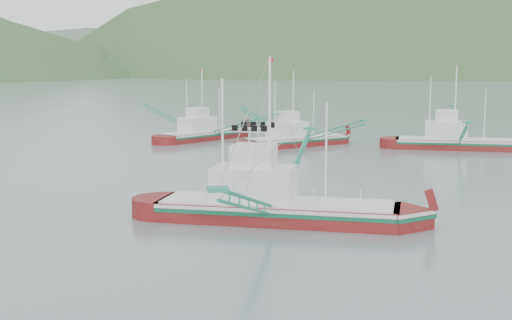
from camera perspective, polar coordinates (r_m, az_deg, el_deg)
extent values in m
plane|color=slate|center=(42.12, 1.41, -5.46)|extent=(1200.00, 1200.00, 0.00)
cube|color=maroon|center=(43.75, 1.71, -4.68)|extent=(15.12, 9.27, 1.97)
cube|color=silver|center=(43.58, 1.71, -3.61)|extent=(14.88, 9.23, 0.22)
cube|color=#0D5E3D|center=(43.63, 1.71, -3.92)|extent=(14.89, 9.25, 0.22)
cube|color=silver|center=(43.54, 1.72, -3.35)|extent=(14.37, 8.81, 0.12)
cube|color=silver|center=(43.64, -0.18, -1.94)|extent=(5.74, 4.78, 2.16)
cube|color=silver|center=(43.36, -0.18, 0.36)|extent=(3.19, 2.97, 1.38)
cylinder|color=white|center=(42.97, 1.10, 2.40)|extent=(0.16, 0.16, 8.84)
cylinder|color=white|center=(43.72, -2.70, 1.61)|extent=(0.14, 0.14, 7.52)
cylinder|color=white|center=(42.58, 5.63, 0.51)|extent=(0.12, 0.12, 6.19)
cube|color=maroon|center=(81.19, 3.21, 1.25)|extent=(12.83, 8.11, 1.67)
cube|color=silver|center=(81.10, 3.21, 1.75)|extent=(12.63, 8.07, 0.18)
cube|color=#0D5E3D|center=(81.13, 3.21, 1.60)|extent=(12.63, 8.09, 0.18)
cube|color=silver|center=(81.09, 3.22, 1.87)|extent=(12.19, 7.71, 0.10)
cube|color=silver|center=(80.25, 2.50, 2.44)|extent=(4.91, 4.13, 1.84)
cube|color=silver|center=(80.12, 2.51, 3.51)|extent=(2.73, 2.56, 1.17)
cylinder|color=white|center=(80.51, 3.00, 4.48)|extent=(0.13, 0.13, 7.53)
cylinder|color=white|center=(79.08, 1.53, 4.01)|extent=(0.12, 0.12, 6.40)
cylinder|color=white|center=(82.37, 4.63, 3.76)|extent=(0.10, 0.10, 5.27)
cube|color=maroon|center=(81.34, 15.85, 0.97)|extent=(13.80, 8.37, 1.79)
cube|color=silver|center=(81.25, 15.87, 1.50)|extent=(13.58, 8.34, 0.20)
cube|color=#0D5E3D|center=(81.28, 15.86, 1.35)|extent=(13.58, 8.35, 0.20)
cube|color=silver|center=(81.23, 15.88, 1.63)|extent=(13.11, 7.95, 0.11)
cube|color=silver|center=(81.06, 14.95, 2.32)|extent=(5.23, 4.34, 1.97)
cube|color=silver|center=(80.92, 14.99, 3.46)|extent=(2.90, 2.70, 1.25)
cylinder|color=white|center=(80.87, 15.67, 4.45)|extent=(0.14, 0.14, 8.06)
cylinder|color=white|center=(80.79, 13.74, 4.08)|extent=(0.13, 0.13, 6.85)
cylinder|color=white|center=(81.20, 17.85, 3.52)|extent=(0.11, 0.11, 5.64)
cube|color=maroon|center=(87.70, -4.10, 1.76)|extent=(11.97, 10.32, 1.67)
cube|color=silver|center=(87.62, -4.10, 2.22)|extent=(11.81, 10.22, 0.18)
cube|color=#0D5E3D|center=(87.65, -4.10, 2.08)|extent=(11.82, 10.23, 0.18)
cube|color=silver|center=(87.61, -4.11, 2.33)|extent=(11.37, 9.80, 0.10)
cube|color=silver|center=(86.67, -4.71, 2.84)|extent=(4.95, 4.68, 1.84)
cube|color=silver|center=(86.54, -4.72, 3.83)|extent=(2.85, 2.79, 1.17)
cylinder|color=white|center=(87.02, -4.33, 4.74)|extent=(0.13, 0.13, 7.53)
cylinder|color=white|center=(85.36, -5.55, 4.28)|extent=(0.12, 0.12, 6.40)
cylinder|color=white|center=(89.13, -2.95, 4.11)|extent=(0.10, 0.10, 5.27)
ellipsoid|color=#38572C|center=(531.66, 18.02, 6.69)|extent=(684.00, 432.00, 306.00)
ellipsoid|color=slate|center=(601.42, -6.34, 7.16)|extent=(960.00, 400.00, 240.00)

